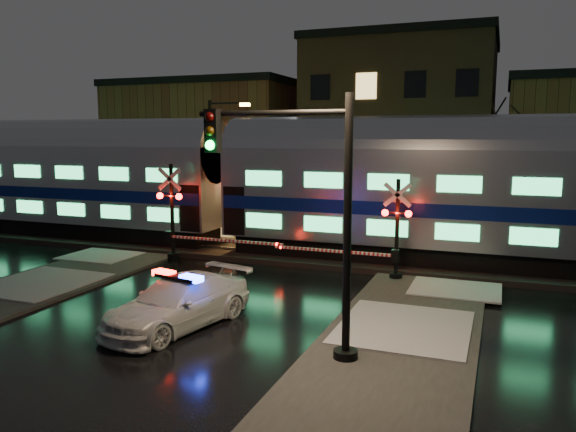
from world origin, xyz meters
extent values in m
plane|color=black|center=(0.00, 0.00, 0.00)|extent=(120.00, 120.00, 0.00)
cube|color=black|center=(0.00, 5.00, 0.12)|extent=(90.00, 4.20, 0.24)
cube|color=#2D2D2D|center=(6.50, -6.00, 0.06)|extent=(4.00, 20.00, 0.12)
cube|color=brown|center=(-13.00, 22.00, 4.50)|extent=(14.00, 10.00, 9.00)
cube|color=brown|center=(2.00, 22.50, 5.75)|extent=(12.00, 11.00, 11.50)
cube|color=black|center=(-16.04, 5.00, 0.64)|extent=(24.00, 2.40, 0.80)
cube|color=#B7BAC1|center=(-16.04, 5.00, 2.94)|extent=(25.00, 3.05, 3.80)
cube|color=navy|center=(-16.04, 5.00, 2.54)|extent=(24.75, 3.09, 0.55)
cylinder|color=#B7BAC1|center=(-16.04, 5.00, 4.64)|extent=(25.00, 3.05, 3.05)
cube|color=black|center=(9.96, 5.00, 0.64)|extent=(24.00, 2.40, 0.80)
cube|color=#B7BAC1|center=(9.96, 5.00, 2.94)|extent=(25.00, 3.05, 3.80)
cube|color=navy|center=(9.96, 5.00, 2.54)|extent=(24.75, 3.09, 0.55)
cube|color=#3EED85|center=(9.96, 3.45, 1.79)|extent=(21.00, 0.05, 0.62)
cube|color=#3EED85|center=(9.96, 3.45, 3.59)|extent=(21.00, 0.05, 0.62)
cylinder|color=#B7BAC1|center=(9.96, 5.00, 4.64)|extent=(25.00, 3.05, 3.05)
imported|color=silver|center=(0.45, -4.89, 0.70)|extent=(2.98, 5.16, 1.41)
cube|color=black|center=(0.45, -4.89, 1.45)|extent=(1.51, 0.69, 0.09)
cube|color=#FF0C05|center=(-0.07, -4.77, 1.49)|extent=(0.70, 0.46, 0.16)
cube|color=#1426FF|center=(0.96, -5.00, 1.49)|extent=(0.70, 0.46, 0.16)
cylinder|color=black|center=(5.29, 2.40, 0.14)|extent=(0.47, 0.47, 0.28)
cylinder|color=black|center=(5.29, 2.40, 1.90)|extent=(0.15, 0.15, 3.80)
sphere|color=#FF0C05|center=(4.86, 2.22, 2.56)|extent=(0.25, 0.25, 0.25)
sphere|color=#FF0C05|center=(5.71, 2.22, 2.56)|extent=(0.25, 0.25, 0.25)
cube|color=white|center=(2.91, 2.15, 1.00)|extent=(4.75, 0.10, 0.10)
cube|color=black|center=(5.29, 2.15, 1.00)|extent=(0.25, 0.30, 0.45)
cylinder|color=black|center=(-4.35, 2.40, 0.16)|extent=(0.52, 0.52, 0.31)
cylinder|color=black|center=(-4.35, 2.40, 2.08)|extent=(0.17, 0.17, 4.17)
sphere|color=#FF0C05|center=(-4.82, 2.22, 2.81)|extent=(0.27, 0.27, 0.27)
sphere|color=#FF0C05|center=(-3.88, 2.22, 2.81)|extent=(0.27, 0.27, 0.27)
cube|color=white|center=(-1.75, 2.15, 1.09)|extent=(5.21, 0.10, 0.10)
cube|color=black|center=(-4.35, 2.15, 1.09)|extent=(0.25, 0.30, 0.45)
cylinder|color=black|center=(5.54, -5.66, 0.16)|extent=(0.59, 0.59, 0.32)
cylinder|color=black|center=(5.54, -5.66, 3.17)|extent=(0.19, 0.19, 6.33)
cylinder|color=black|center=(3.64, -5.66, 5.91)|extent=(3.80, 0.13, 0.13)
cube|color=black|center=(2.16, -5.81, 5.49)|extent=(0.34, 0.30, 1.06)
sphere|color=#0CFF3F|center=(2.16, -5.97, 5.15)|extent=(0.23, 0.23, 0.23)
cylinder|color=black|center=(-6.05, 9.00, 3.61)|extent=(0.18, 0.18, 7.22)
cylinder|color=black|center=(-4.97, 9.00, 7.04)|extent=(2.17, 0.11, 0.11)
cube|color=orange|center=(-3.98, 9.00, 6.95)|extent=(0.50, 0.25, 0.16)
camera|label=1|loc=(8.82, -18.06, 5.40)|focal=35.00mm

